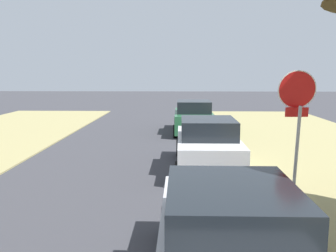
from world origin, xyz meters
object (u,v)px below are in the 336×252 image
object	(u,v)px
parked_sedan_silver	(229,244)
parked_sedan_white	(207,146)
parked_sedan_green	(194,118)
stop_sign_far	(297,110)

from	to	relation	value
parked_sedan_silver	parked_sedan_white	size ratio (longest dim) A/B	1.00
parked_sedan_white	parked_sedan_green	world-z (taller)	same
parked_sedan_white	parked_sedan_silver	bearing A→B (deg)	-91.72
stop_sign_far	parked_sedan_green	size ratio (longest dim) A/B	0.67
stop_sign_far	parked_sedan_silver	world-z (taller)	stop_sign_far
stop_sign_far	parked_sedan_white	bearing A→B (deg)	114.19
parked_sedan_white	stop_sign_far	bearing A→B (deg)	-65.81
stop_sign_far	parked_sedan_white	world-z (taller)	stop_sign_far
parked_sedan_green	parked_sedan_silver	bearing A→B (deg)	-90.13
parked_sedan_white	parked_sedan_green	bearing A→B (deg)	91.38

